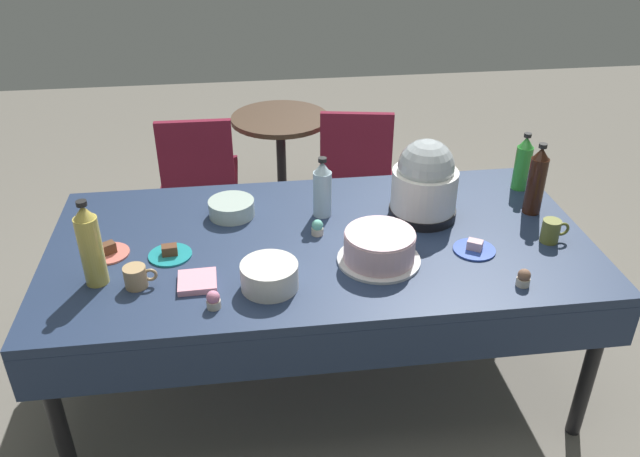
{
  "coord_description": "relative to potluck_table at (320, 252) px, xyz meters",
  "views": [
    {
      "loc": [
        -0.29,
        -2.23,
        2.13
      ],
      "look_at": [
        0.0,
        0.0,
        0.8
      ],
      "focal_mm": 36.14,
      "sensor_mm": 36.0,
      "label": 1
    }
  ],
  "objects": [
    {
      "name": "ground",
      "position": [
        0.0,
        0.0,
        -0.69
      ],
      "size": [
        9.0,
        9.0,
        0.0
      ],
      "primitive_type": "plane",
      "color": "slate"
    },
    {
      "name": "potluck_table",
      "position": [
        0.0,
        0.0,
        0.0
      ],
      "size": [
        2.2,
        1.1,
        0.75
      ],
      "color": "navy",
      "rests_on": "ground"
    },
    {
      "name": "dessert_plate_teal",
      "position": [
        -0.6,
        -0.05,
        0.07
      ],
      "size": [
        0.17,
        0.17,
        0.05
      ],
      "color": "teal",
      "rests_on": "potluck_table"
    },
    {
      "name": "coffee_mug_tan",
      "position": [
        -0.7,
        -0.24,
        0.1
      ],
      "size": [
        0.12,
        0.08,
        0.08
      ],
      "color": "tan",
      "rests_on": "potluck_table"
    },
    {
      "name": "slow_cooker",
      "position": [
        0.46,
        0.13,
        0.22
      ],
      "size": [
        0.29,
        0.29,
        0.35
      ],
      "color": "black",
      "rests_on": "potluck_table"
    },
    {
      "name": "frosted_layer_cake",
      "position": [
        0.2,
        -0.19,
        0.12
      ],
      "size": [
        0.32,
        0.32,
        0.13
      ],
      "color": "silver",
      "rests_on": "potluck_table"
    },
    {
      "name": "cupcake_mint",
      "position": [
        -0.43,
        -0.4,
        0.09
      ],
      "size": [
        0.05,
        0.05,
        0.07
      ],
      "color": "beige",
      "rests_on": "potluck_table"
    },
    {
      "name": "dessert_plate_coral",
      "position": [
        -0.84,
        -0.01,
        0.07
      ],
      "size": [
        0.16,
        0.16,
        0.05
      ],
      "color": "#E07266",
      "rests_on": "potluck_table"
    },
    {
      "name": "round_cafe_table",
      "position": [
        -0.05,
        1.5,
        -0.19
      ],
      "size": [
        0.6,
        0.6,
        0.72
      ],
      "color": "#473323",
      "rests_on": "ground"
    },
    {
      "name": "soda_bottle_cola",
      "position": [
        0.95,
        0.11,
        0.21
      ],
      "size": [
        0.08,
        0.08,
        0.32
      ],
      "color": "#33190F",
      "rests_on": "potluck_table"
    },
    {
      "name": "paper_napkin_stack",
      "position": [
        -0.49,
        -0.26,
        0.07
      ],
      "size": [
        0.14,
        0.14,
        0.02
      ],
      "primitive_type": "cube",
      "rotation": [
        0.0,
        0.0,
        0.03
      ],
      "color": "pink",
      "rests_on": "potluck_table"
    },
    {
      "name": "dessert_plate_cobalt",
      "position": [
        0.6,
        -0.17,
        0.07
      ],
      "size": [
        0.17,
        0.17,
        0.05
      ],
      "color": "#2D4CB2",
      "rests_on": "potluck_table"
    },
    {
      "name": "cupcake_berry",
      "position": [
        -0.01,
        0.04,
        0.09
      ],
      "size": [
        0.05,
        0.05,
        0.07
      ],
      "color": "beige",
      "rests_on": "potluck_table"
    },
    {
      "name": "soda_bottle_water",
      "position": [
        0.04,
        0.2,
        0.19
      ],
      "size": [
        0.08,
        0.08,
        0.27
      ],
      "color": "silver",
      "rests_on": "potluck_table"
    },
    {
      "name": "maroon_chair_right",
      "position": [
        0.39,
        1.28,
        -0.2
      ],
      "size": [
        0.51,
        0.51,
        0.85
      ],
      "color": "maroon",
      "rests_on": "ground"
    },
    {
      "name": "coffee_mug_olive",
      "position": [
        0.93,
        -0.14,
        0.11
      ],
      "size": [
        0.12,
        0.07,
        0.1
      ],
      "color": "olive",
      "rests_on": "potluck_table"
    },
    {
      "name": "cupcake_rose",
      "position": [
        0.69,
        -0.42,
        0.09
      ],
      "size": [
        0.05,
        0.05,
        0.07
      ],
      "color": "beige",
      "rests_on": "potluck_table"
    },
    {
      "name": "glass_salad_bowl",
      "position": [
        -0.36,
        0.25,
        0.1
      ],
      "size": [
        0.2,
        0.2,
        0.07
      ],
      "primitive_type": "cylinder",
      "color": "#B2C6BC",
      "rests_on": "potluck_table"
    },
    {
      "name": "soda_bottle_ginger_ale",
      "position": [
        -0.85,
        -0.19,
        0.22
      ],
      "size": [
        0.08,
        0.08,
        0.34
      ],
      "color": "gold",
      "rests_on": "potluck_table"
    },
    {
      "name": "ceramic_snack_bowl",
      "position": [
        -0.22,
        -0.31,
        0.11
      ],
      "size": [
        0.21,
        0.21,
        0.1
      ],
      "primitive_type": "cylinder",
      "color": "silver",
      "rests_on": "potluck_table"
    },
    {
      "name": "soda_bottle_lime_soda",
      "position": [
        0.99,
        0.34,
        0.19
      ],
      "size": [
        0.08,
        0.08,
        0.28
      ],
      "color": "green",
      "rests_on": "potluck_table"
    },
    {
      "name": "maroon_chair_left",
      "position": [
        -0.55,
        1.28,
        -0.2
      ],
      "size": [
        0.45,
        0.45,
        0.85
      ],
      "color": "maroon",
      "rests_on": "ground"
    }
  ]
}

